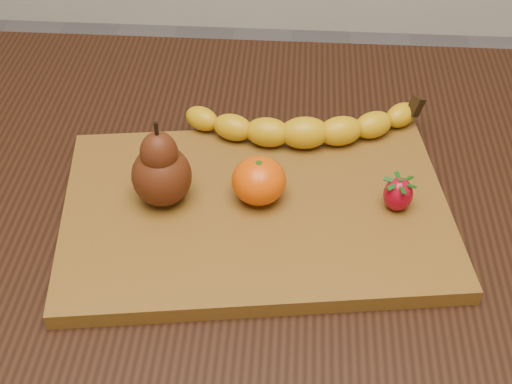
# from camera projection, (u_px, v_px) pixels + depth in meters

# --- Properties ---
(table) EXTENTS (1.00, 0.70, 0.76)m
(table) POSITION_uv_depth(u_px,v_px,m) (269.00, 238.00, 0.96)
(table) COLOR black
(table) RESTS_ON ground
(cutting_board) EXTENTS (0.49, 0.36, 0.02)m
(cutting_board) POSITION_uv_depth(u_px,v_px,m) (256.00, 211.00, 0.84)
(cutting_board) COLOR brown
(cutting_board) RESTS_ON table
(banana) EXTENTS (0.27, 0.09, 0.04)m
(banana) POSITION_uv_depth(u_px,v_px,m) (304.00, 133.00, 0.90)
(banana) COLOR #CC9D09
(banana) RESTS_ON cutting_board
(pear) EXTENTS (0.08, 0.08, 0.11)m
(pear) POSITION_uv_depth(u_px,v_px,m) (160.00, 163.00, 0.81)
(pear) COLOR #481D0B
(pear) RESTS_ON cutting_board
(mandarin) EXTENTS (0.08, 0.08, 0.05)m
(mandarin) POSITION_uv_depth(u_px,v_px,m) (259.00, 181.00, 0.83)
(mandarin) COLOR #D24802
(mandarin) RESTS_ON cutting_board
(strawberry) EXTENTS (0.04, 0.04, 0.04)m
(strawberry) POSITION_uv_depth(u_px,v_px,m) (398.00, 193.00, 0.82)
(strawberry) COLOR #9C0417
(strawberry) RESTS_ON cutting_board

